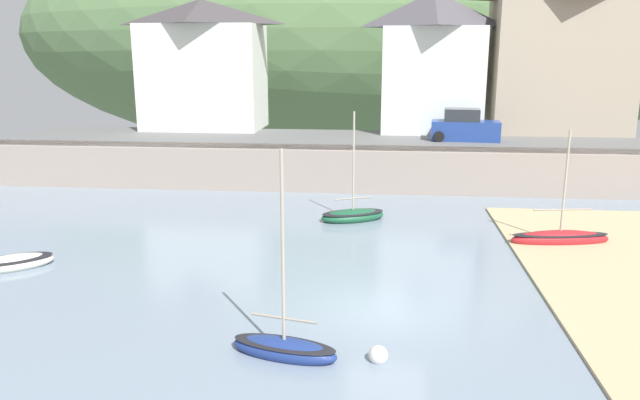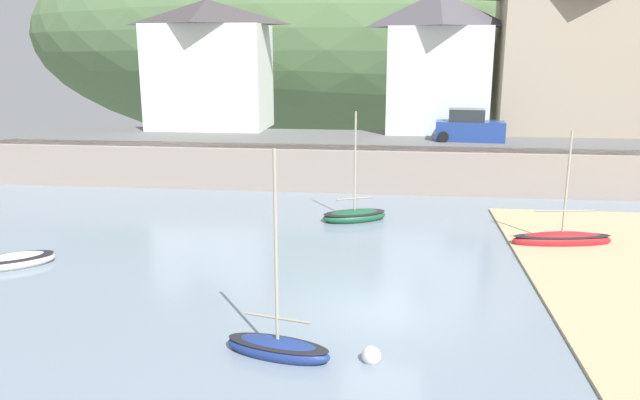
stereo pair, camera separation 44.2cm
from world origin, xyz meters
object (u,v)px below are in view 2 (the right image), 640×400
(sailboat_white_hull, at_px, (278,347))
(parked_car_near_slipway, at_px, (469,128))
(church_with_spire, at_px, (519,16))
(motorboat_with_cabin, at_px, (354,215))
(sailboat_tall_mast, at_px, (14,261))
(waterfront_building_left, at_px, (209,64))
(waterfront_building_right, at_px, (568,47))
(mooring_buoy, at_px, (371,356))
(waterfront_building_centre, at_px, (437,61))
(fishing_boat_green, at_px, (562,239))

(sailboat_white_hull, xyz_separation_m, parked_car_near_slipway, (7.45, 23.78, 2.95))
(church_with_spire, bearing_deg, motorboat_with_cabin, -118.73)
(sailboat_tall_mast, bearing_deg, waterfront_building_left, 52.63)
(waterfront_building_right, bearing_deg, sailboat_tall_mast, -137.83)
(waterfront_building_right, bearing_deg, sailboat_white_hull, -116.38)
(waterfront_building_left, bearing_deg, sailboat_white_hull, -70.35)
(mooring_buoy, bearing_deg, parked_car_near_slipway, 78.11)
(church_with_spire, height_order, parked_car_near_slipway, church_with_spire)
(sailboat_tall_mast, distance_m, parked_car_near_slipway, 26.05)
(waterfront_building_centre, bearing_deg, mooring_buoy, -96.43)
(waterfront_building_centre, distance_m, mooring_buoy, 29.31)
(motorboat_with_cabin, relative_size, parked_car_near_slipway, 1.24)
(sailboat_tall_mast, relative_size, mooring_buoy, 5.90)
(waterfront_building_left, xyz_separation_m, fishing_boat_green, (19.90, -17.76, -6.61))
(sailboat_white_hull, xyz_separation_m, mooring_buoy, (2.44, -0.01, -0.10))
(sailboat_tall_mast, bearing_deg, waterfront_building_right, 7.03)
(fishing_boat_green, bearing_deg, sailboat_white_hull, -141.61)
(waterfront_building_centre, relative_size, fishing_boat_green, 1.87)
(waterfront_building_centre, height_order, church_with_spire, church_with_spire)
(fishing_boat_green, bearing_deg, mooring_buoy, -133.59)
(motorboat_with_cabin, relative_size, sailboat_white_hull, 0.94)
(sailboat_tall_mast, relative_size, parked_car_near_slipway, 0.72)
(motorboat_with_cabin, height_order, mooring_buoy, motorboat_with_cabin)
(parked_car_near_slipway, xyz_separation_m, mooring_buoy, (-5.01, -23.80, -3.05))
(motorboat_with_cabin, bearing_deg, parked_car_near_slipway, 34.96)
(parked_car_near_slipway, bearing_deg, church_with_spire, 69.25)
(parked_car_near_slipway, bearing_deg, waterfront_building_centre, 116.67)
(church_with_spire, bearing_deg, sailboat_white_hull, -109.58)
(motorboat_with_cabin, distance_m, sailboat_white_hull, 13.47)
(fishing_boat_green, relative_size, parked_car_near_slipway, 1.16)
(motorboat_with_cabin, xyz_separation_m, sailboat_white_hull, (-1.14, -13.42, 0.02))
(waterfront_building_centre, xyz_separation_m, church_with_spire, (5.85, 4.00, 3.11))
(waterfront_building_left, relative_size, church_with_spire, 0.58)
(church_with_spire, bearing_deg, waterfront_building_centre, -145.64)
(waterfront_building_right, bearing_deg, parked_car_near_slipway, -145.61)
(sailboat_white_hull, bearing_deg, waterfront_building_right, 76.80)
(parked_car_near_slipway, bearing_deg, waterfront_building_right, 39.00)
(waterfront_building_left, xyz_separation_m, mooring_buoy, (12.54, -28.30, -6.72))
(fishing_boat_green, distance_m, parked_car_near_slipway, 13.78)
(sailboat_tall_mast, xyz_separation_m, mooring_buoy, (13.42, -5.64, -0.04))
(sailboat_white_hull, height_order, parked_car_near_slipway, sailboat_white_hull)
(waterfront_building_right, bearing_deg, church_with_spire, 122.49)
(waterfront_building_left, distance_m, mooring_buoy, 31.67)
(waterfront_building_left, bearing_deg, waterfront_building_centre, 0.00)
(waterfront_building_centre, distance_m, waterfront_building_right, 8.45)
(waterfront_building_centre, xyz_separation_m, fishing_boat_green, (4.18, -17.76, -6.82))
(sailboat_white_hull, height_order, fishing_boat_green, sailboat_white_hull)
(motorboat_with_cabin, bearing_deg, sailboat_tall_mast, -170.94)
(fishing_boat_green, xyz_separation_m, mooring_buoy, (-7.36, -10.54, -0.12))
(fishing_boat_green, bearing_deg, parked_car_near_slipway, 91.42)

